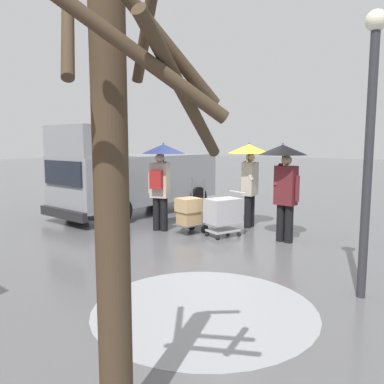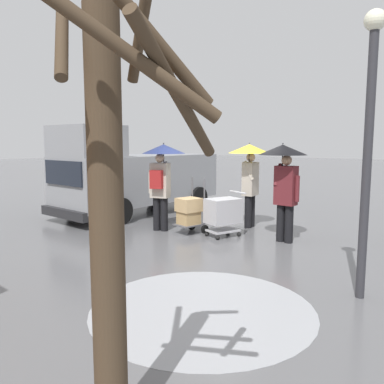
{
  "view_description": "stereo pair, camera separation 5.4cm",
  "coord_description": "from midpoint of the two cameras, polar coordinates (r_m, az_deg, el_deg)",
  "views": [
    {
      "loc": [
        -5.3,
        7.11,
        2.17
      ],
      "look_at": [
        0.32,
        0.44,
        1.05
      ],
      "focal_mm": 36.68,
      "sensor_mm": 36.0,
      "label": 1
    },
    {
      "loc": [
        -5.34,
        7.07,
        2.17
      ],
      "look_at": [
        0.32,
        0.44,
        1.05
      ],
      "focal_mm": 36.68,
      "sensor_mm": 36.0,
      "label": 2
    }
  ],
  "objects": [
    {
      "name": "slush_patch_mid_street",
      "position": [
        5.34,
        1.5,
        -16.57
      ],
      "size": [
        2.93,
        2.93,
        0.01
      ],
      "primitive_type": "cylinder",
      "color": "#999BA0",
      "rests_on": "ground"
    },
    {
      "name": "pedestrian_pink_side",
      "position": [
        9.48,
        -4.6,
        3.67
      ],
      "size": [
        1.04,
        1.04,
        2.15
      ],
      "color": "black",
      "rests_on": "ground"
    },
    {
      "name": "hand_dolly_boxes",
      "position": [
        9.3,
        -0.61,
        -2.84
      ],
      "size": [
        0.61,
        0.77,
        1.32
      ],
      "color": "#515156",
      "rests_on": "ground"
    },
    {
      "name": "ground_plane",
      "position": [
        9.12,
        3.19,
        -6.45
      ],
      "size": [
        90.0,
        90.0,
        0.0
      ],
      "primitive_type": "plane",
      "color": "#5B5B5E"
    },
    {
      "name": "slush_patch_near_cluster",
      "position": [
        12.26,
        -13.84,
        -3.07
      ],
      "size": [
        2.08,
        2.08,
        0.01
      ],
      "primitive_type": "cylinder",
      "color": "#999BA0",
      "rests_on": "ground"
    },
    {
      "name": "street_lamp",
      "position": [
        5.79,
        24.25,
        8.69
      ],
      "size": [
        0.28,
        0.28,
        3.86
      ],
      "color": "#2D2D33",
      "rests_on": "ground"
    },
    {
      "name": "shopping_cart_vendor",
      "position": [
        9.03,
        4.38,
        -2.93
      ],
      "size": [
        0.77,
        0.94,
        1.02
      ],
      "color": "#B2B2B7",
      "rests_on": "ground"
    },
    {
      "name": "bare_tree_near",
      "position": [
        2.67,
        -11.53,
        -2.01
      ],
      "size": [
        1.24,
        1.57,
        3.46
      ],
      "color": "#423323",
      "rests_on": "ground"
    },
    {
      "name": "pedestrian_white_side",
      "position": [
        8.63,
        13.05,
        3.25
      ],
      "size": [
        1.04,
        1.04,
        2.15
      ],
      "color": "black",
      "rests_on": "ground"
    },
    {
      "name": "pedestrian_black_side",
      "position": [
        9.93,
        8.19,
        3.87
      ],
      "size": [
        1.04,
        1.04,
        2.15
      ],
      "color": "black",
      "rests_on": "ground"
    },
    {
      "name": "cargo_van_parked_right",
      "position": [
        11.99,
        -8.74,
        2.49
      ],
      "size": [
        2.2,
        5.34,
        2.6
      ],
      "color": "gray",
      "rests_on": "ground"
    }
  ]
}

